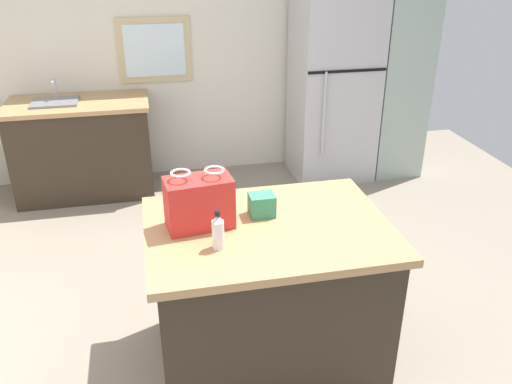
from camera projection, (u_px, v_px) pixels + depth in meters
ground at (251, 333)px, 3.31m from camera, size 6.46×6.46×0.00m
back_wall at (194, 41)px, 5.10m from camera, size 4.84×0.13×2.62m
kitchen_island at (267, 294)px, 2.94m from camera, size 1.26×0.93×0.88m
refrigerator at (333, 86)px, 5.15m from camera, size 0.75×0.71×1.83m
tall_cabinet at (397, 63)px, 5.19m from camera, size 0.49×0.64×2.20m
sink_counter at (83, 147)px, 4.92m from camera, size 1.25×0.65×1.08m
shopping_bag at (199, 202)px, 2.69m from camera, size 0.35×0.23×0.31m
small_box at (262, 205)px, 2.82m from camera, size 0.13×0.11×0.12m
bottle at (218, 232)px, 2.51m from camera, size 0.06×0.06×0.20m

